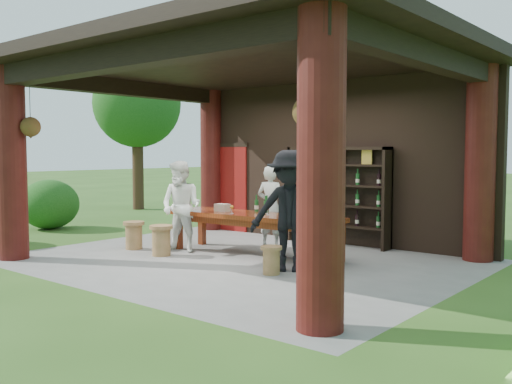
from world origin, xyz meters
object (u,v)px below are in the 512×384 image
Objects in this scene: tasting_table at (254,220)px; guest_woman at (181,207)px; stool_far_left at (134,234)px; stool_near_right at (271,259)px; guest_man at (289,211)px; wine_shelf at (337,196)px; napkin_basket at (222,208)px; host at (271,207)px; stool_near_left at (161,240)px.

guest_woman is at bearing -154.89° from tasting_table.
tasting_table is at bearing 12.98° from guest_woman.
guest_woman is (0.92, 0.37, 0.56)m from stool_far_left.
stool_near_right is 0.81m from guest_man.
wine_shelf is 8.53× the size of napkin_basket.
tasting_table is 0.88m from host.
stool_near_right is 2.26m from napkin_basket.
guest_man is (3.48, 0.25, 0.66)m from stool_far_left.
guest_woman reaches higher than stool_near_left.
stool_far_left is (-0.93, 0.13, -0.01)m from stool_near_left.
guest_woman is 0.90× the size of guest_man.
stool_far_left is at bearing 177.93° from stool_near_right.
tasting_table reaches higher than stool_far_left.
wine_shelf is at bearing 102.78° from stool_near_right.
host is (1.92, 1.79, 0.52)m from stool_far_left.
guest_man is 7.24× the size of napkin_basket.
guest_man is at bearing -74.21° from wine_shelf.
stool_near_left reaches higher than stool_near_right.
guest_woman is 0.76m from napkin_basket.
stool_far_left is 1.14m from guest_woman.
stool_near_right is 2.49m from host.
stool_near_right is 0.27× the size of host.
wine_shelf is at bearing 74.45° from tasting_table.
wine_shelf reaches higher than napkin_basket.
guest_man reaches higher than tasting_table.
guest_woman is at bearing 21.91° from stool_far_left.
tasting_table is 6.22× the size of stool_near_left.
wine_shelf is 0.65× the size of tasting_table.
host reaches higher than stool_far_left.
guest_woman is at bearing -137.23° from napkin_basket.
guest_woman reaches higher than stool_far_left.
napkin_basket is (0.56, 0.52, -0.03)m from guest_woman.
wine_shelf is 3.12m from guest_woman.
stool_near_left is at bearing -118.32° from napkin_basket.
stool_near_left is at bearing -7.98° from stool_far_left.
wine_shelf reaches higher than host.
guest_woman is at bearing 145.87° from guest_man.
guest_man is (1.29, -0.71, 0.31)m from tasting_table.
stool_near_left is 0.75m from guest_woman.
tasting_table is 1.70m from stool_near_left.
stool_far_left is 0.33× the size of host.
tasting_table is 1.41m from guest_woman.
guest_man is at bearing 126.54° from host.
guest_man is (1.56, -1.54, 0.14)m from host.
stool_far_left is 2.67m from host.
tasting_table is 2.01× the size of guest_woman.
tasting_table is at bearing 23.78° from stool_far_left.
stool_far_left is 0.28× the size of guest_man.
guest_woman reaches higher than tasting_table.
stool_near_right is 0.23× the size of guest_man.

